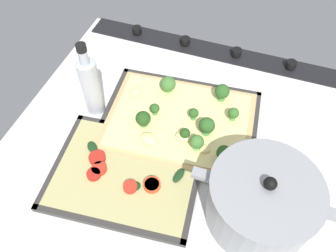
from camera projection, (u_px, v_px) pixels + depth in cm
name	position (u px, v px, depth cm)	size (l,w,h in cm)	color
ground_plane	(173.00, 143.00, 81.02)	(75.56, 73.14, 3.00)	silver
stove_control_panel	(210.00, 49.00, 98.31)	(72.54, 7.00, 2.60)	black
baking_tray_front	(179.00, 123.00, 82.32)	(39.17, 31.28, 1.30)	#33302D
broccoli_pizza	(182.00, 120.00, 81.00)	(36.56, 28.66, 5.96)	tan
baking_tray_back	(126.00, 174.00, 73.82)	(33.89, 27.84, 1.30)	#33302D
veggie_pizza_back	(125.00, 173.00, 73.22)	(31.26, 25.21, 1.90)	tan
cooking_pot	(262.00, 201.00, 64.17)	(27.55, 20.75, 13.90)	gray
oil_bottle	(91.00, 86.00, 79.00)	(4.48, 4.48, 20.14)	#B7BCC6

